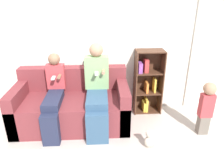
# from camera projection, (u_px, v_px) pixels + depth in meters

# --- Properties ---
(ground_plane) EXTENTS (14.00, 14.00, 0.00)m
(ground_plane) POSITION_uv_depth(u_px,v_px,m) (79.00, 142.00, 2.91)
(ground_plane) COLOR #BCB2A8
(back_wall) EXTENTS (10.00, 0.06, 2.55)m
(back_wall) POSITION_uv_depth(u_px,v_px,m) (80.00, 41.00, 3.36)
(back_wall) COLOR silver
(back_wall) RESTS_ON ground_plane
(curtain_panel) EXTENTS (0.56, 0.04, 2.33)m
(curtain_panel) POSITION_uv_depth(u_px,v_px,m) (208.00, 47.00, 3.46)
(curtain_panel) COLOR silver
(curtain_panel) RESTS_ON ground_plane
(couch) EXTENTS (1.79, 0.86, 0.88)m
(couch) POSITION_uv_depth(u_px,v_px,m) (73.00, 106.00, 3.27)
(couch) COLOR maroon
(couch) RESTS_ON ground_plane
(adult_seated) EXTENTS (0.38, 0.79, 1.32)m
(adult_seated) POSITION_uv_depth(u_px,v_px,m) (97.00, 87.00, 3.05)
(adult_seated) COLOR #335170
(adult_seated) RESTS_ON ground_plane
(child_seated) EXTENTS (0.28, 0.80, 1.17)m
(child_seated) POSITION_uv_depth(u_px,v_px,m) (54.00, 95.00, 3.01)
(child_seated) COLOR #232842
(child_seated) RESTS_ON ground_plane
(toddler_standing) EXTENTS (0.19, 0.18, 0.85)m
(toddler_standing) POSITION_uv_depth(u_px,v_px,m) (206.00, 106.00, 2.94)
(toddler_standing) COLOR #70665B
(toddler_standing) RESTS_ON ground_plane
(bookshelf) EXTENTS (0.48, 0.29, 1.15)m
(bookshelf) POSITION_uv_depth(u_px,v_px,m) (147.00, 82.00, 3.54)
(bookshelf) COLOR #4C2D1E
(bookshelf) RESTS_ON ground_plane
(teddy_bear) EXTENTS (0.14, 0.11, 0.28)m
(teddy_bear) POSITION_uv_depth(u_px,v_px,m) (149.00, 139.00, 2.78)
(teddy_bear) COLOR beige
(teddy_bear) RESTS_ON ground_plane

